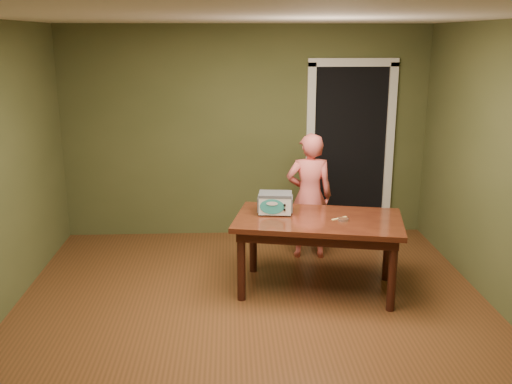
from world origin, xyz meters
TOP-DOWN VIEW (x-y plane):
  - floor at (0.00, 0.00)m, footprint 5.00×5.00m
  - room_shell at (0.00, 0.00)m, footprint 4.52×5.02m
  - doorway at (1.30, 2.78)m, footprint 1.10×0.66m
  - dining_table at (0.65, 0.75)m, footprint 1.75×1.21m
  - toy_oven at (0.24, 0.91)m, footprint 0.37×0.27m
  - baking_pan at (0.87, 0.65)m, footprint 0.10×0.10m
  - spatula at (0.85, 0.71)m, footprint 0.17×0.11m
  - child at (0.69, 1.65)m, footprint 0.53×0.36m

SIDE VIEW (x-z plane):
  - floor at x=0.00m, z-range 0.00..0.00m
  - dining_table at x=0.65m, z-range 0.28..1.03m
  - child at x=0.69m, z-range 0.00..1.43m
  - spatula at x=0.85m, z-range 0.75..0.76m
  - baking_pan at x=0.87m, z-range 0.75..0.77m
  - toy_oven at x=0.24m, z-range 0.76..0.97m
  - doorway at x=1.30m, z-range -0.07..2.18m
  - room_shell at x=0.00m, z-range 0.40..3.01m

